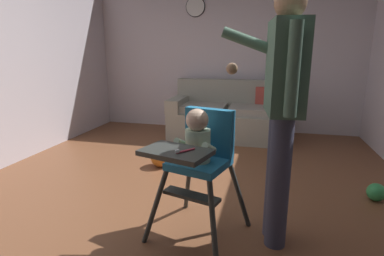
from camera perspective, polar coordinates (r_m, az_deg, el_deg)
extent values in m
cube|color=brown|center=(2.81, -2.59, -14.19)|extent=(5.90, 6.99, 0.10)
cube|color=silver|center=(5.15, 6.20, 14.46)|extent=(5.10, 0.06, 2.65)
cube|color=gray|center=(4.68, 6.72, 0.60)|extent=(1.73, 0.84, 0.40)
cube|color=gray|center=(4.92, 7.37, 6.34)|extent=(1.73, 0.22, 0.46)
cube|color=gray|center=(4.78, -2.43, 4.63)|extent=(0.20, 0.84, 0.20)
cube|color=gray|center=(4.59, 16.46, 3.68)|extent=(0.20, 0.84, 0.20)
cube|color=#9A958B|center=(4.64, 2.29, 3.78)|extent=(0.66, 0.60, 0.11)
cube|color=#9A958B|center=(4.55, 11.26, 3.32)|extent=(0.66, 0.60, 0.11)
cube|color=#B24238|center=(4.77, 13.93, 5.43)|extent=(0.35, 0.15, 0.34)
cylinder|color=#333734|center=(2.15, -6.93, -14.45)|extent=(0.20, 0.13, 0.53)
cylinder|color=#333734|center=(1.95, 4.00, -17.60)|extent=(0.13, 0.20, 0.53)
cylinder|color=#333734|center=(2.48, -0.75, -10.33)|extent=(0.13, 0.20, 0.53)
cylinder|color=#333734|center=(2.31, 8.92, -12.46)|extent=(0.20, 0.13, 0.53)
cube|color=#206B98|center=(2.09, 1.35, -6.68)|extent=(0.44, 0.44, 0.05)
cube|color=#206B98|center=(2.16, 3.28, -0.69)|extent=(0.37, 0.17, 0.33)
cube|color=#333734|center=(1.80, -3.06, -4.60)|extent=(0.46, 0.36, 0.03)
cube|color=#333734|center=(2.09, -0.14, -12.62)|extent=(0.41, 0.21, 0.02)
cylinder|color=#B3D6B6|center=(2.03, 1.10, -3.30)|extent=(0.21, 0.21, 0.22)
sphere|color=beige|center=(1.98, 0.98, 1.54)|extent=(0.15, 0.15, 0.15)
cylinder|color=#B3D6B6|center=(2.05, -2.02, -2.85)|extent=(0.08, 0.15, 0.10)
cylinder|color=#B3D6B6|center=(1.95, 3.24, -3.75)|extent=(0.08, 0.15, 0.10)
cylinder|color=#CC384C|center=(1.76, -1.24, -4.30)|extent=(0.09, 0.11, 0.01)
cube|color=white|center=(1.73, -2.82, -4.41)|extent=(0.02, 0.03, 0.02)
cylinder|color=#3D4057|center=(2.20, 15.56, -8.66)|extent=(0.14, 0.14, 0.90)
cylinder|color=#3D4057|center=(2.09, 16.00, -9.92)|extent=(0.14, 0.14, 0.90)
cube|color=#476754|center=(1.98, 17.21, 10.75)|extent=(0.24, 0.42, 0.57)
sphere|color=#997051|center=(1.99, 18.04, 21.53)|extent=(0.19, 0.19, 0.19)
cylinder|color=#476754|center=(2.13, 12.08, 15.13)|extent=(0.48, 0.13, 0.23)
sphere|color=#997051|center=(2.13, 7.53, 11.01)|extent=(0.08, 0.08, 0.08)
cylinder|color=#476754|center=(1.74, 18.50, 10.29)|extent=(0.07, 0.07, 0.51)
sphere|color=green|center=(3.19, 31.34, -10.26)|extent=(0.16, 0.16, 0.16)
sphere|color=orange|center=(3.51, -5.94, -5.40)|extent=(0.23, 0.23, 0.23)
cylinder|color=white|center=(5.24, 0.63, 21.84)|extent=(0.29, 0.03, 0.29)
cylinder|color=black|center=(5.25, 0.67, 21.82)|extent=(0.32, 0.02, 0.32)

